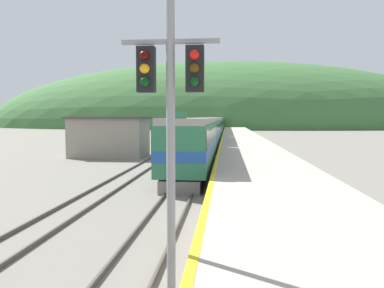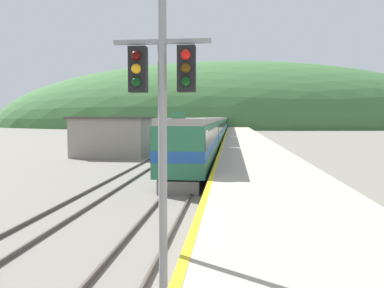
{
  "view_description": "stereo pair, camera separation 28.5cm",
  "coord_description": "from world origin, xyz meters",
  "views": [
    {
      "loc": [
        2.54,
        -2.43,
        4.19
      ],
      "look_at": [
        0.25,
        21.97,
        2.43
      ],
      "focal_mm": 35.0,
      "sensor_mm": 36.0,
      "label": 1
    },
    {
      "loc": [
        2.83,
        -2.41,
        4.19
      ],
      "look_at": [
        0.25,
        21.97,
        2.43
      ],
      "focal_mm": 35.0,
      "sensor_mm": 36.0,
      "label": 2
    }
  ],
  "objects": [
    {
      "name": "express_train_lead_car",
      "position": [
        0.0,
        26.66,
        2.26
      ],
      "size": [
        2.96,
        19.72,
        4.48
      ],
      "color": "black",
      "rests_on": "ground"
    },
    {
      "name": "carriage_third",
      "position": [
        0.0,
        70.43,
        2.24
      ],
      "size": [
        2.95,
        21.28,
        4.12
      ],
      "color": "black",
      "rests_on": "ground"
    },
    {
      "name": "carriage_fifth",
      "position": [
        0.0,
        114.74,
        2.24
      ],
      "size": [
        2.95,
        21.28,
        4.12
      ],
      "color": "black",
      "rests_on": "ground"
    },
    {
      "name": "track_main",
      "position": [
        0.0,
        70.0,
        0.08
      ],
      "size": [
        1.52,
        180.0,
        0.16
      ],
      "color": "#4C443D",
      "rests_on": "ground"
    },
    {
      "name": "track_siding",
      "position": [
        -4.39,
        70.0,
        0.08
      ],
      "size": [
        1.52,
        180.0,
        0.16
      ],
      "color": "#4C443D",
      "rests_on": "ground"
    },
    {
      "name": "carriage_fourth",
      "position": [
        0.0,
        92.59,
        2.24
      ],
      "size": [
        2.95,
        21.28,
        4.12
      ],
      "color": "black",
      "rests_on": "ground"
    },
    {
      "name": "carriage_second",
      "position": [
        0.0,
        48.28,
        2.24
      ],
      "size": [
        2.95,
        21.28,
        4.12
      ],
      "color": "black",
      "rests_on": "ground"
    },
    {
      "name": "signal_mast_main",
      "position": [
        1.28,
        5.92,
        4.41
      ],
      "size": [
        2.2,
        0.42,
        6.77
      ],
      "color": "gray",
      "rests_on": "ground"
    },
    {
      "name": "distant_hills",
      "position": [
        0.0,
        161.88,
        0.0
      ],
      "size": [
        206.59,
        92.97,
        55.39
      ],
      "color": "#3D6B38",
      "rests_on": "ground"
    },
    {
      "name": "platform",
      "position": [
        4.89,
        50.0,
        0.54
      ],
      "size": [
        6.4,
        140.0,
        1.09
      ],
      "color": "#B2A893",
      "rests_on": "ground"
    },
    {
      "name": "station_shed",
      "position": [
        -9.84,
        36.18,
        2.14
      ],
      "size": [
        8.05,
        5.58,
        4.25
      ],
      "color": "gray",
      "rests_on": "ground"
    }
  ]
}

